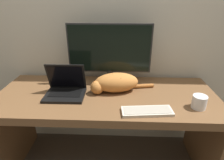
{
  "coord_description": "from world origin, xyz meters",
  "views": [
    {
      "loc": [
        0.1,
        -0.93,
        1.44
      ],
      "look_at": [
        0.05,
        0.31,
        0.87
      ],
      "focal_mm": 30.0,
      "sensor_mm": 36.0,
      "label": 1
    }
  ],
  "objects_px": {
    "laptop": "(65,89)",
    "external_keyboard": "(147,111)",
    "monitor": "(109,52)",
    "cat": "(115,82)",
    "coffee_mug": "(199,102)"
  },
  "relations": [
    {
      "from": "laptop",
      "to": "coffee_mug",
      "type": "relative_size",
      "value": 3.12
    },
    {
      "from": "cat",
      "to": "external_keyboard",
      "type": "bearing_deg",
      "value": -62.47
    },
    {
      "from": "monitor",
      "to": "cat",
      "type": "xyz_separation_m",
      "value": [
        0.05,
        -0.15,
        -0.2
      ]
    },
    {
      "from": "laptop",
      "to": "coffee_mug",
      "type": "height_order",
      "value": "laptop"
    },
    {
      "from": "laptop",
      "to": "external_keyboard",
      "type": "distance_m",
      "value": 0.63
    },
    {
      "from": "laptop",
      "to": "coffee_mug",
      "type": "xyz_separation_m",
      "value": [
        0.95,
        -0.14,
        -0.0
      ]
    },
    {
      "from": "coffee_mug",
      "to": "external_keyboard",
      "type": "bearing_deg",
      "value": -168.25
    },
    {
      "from": "laptop",
      "to": "coffee_mug",
      "type": "bearing_deg",
      "value": -9.2
    },
    {
      "from": "cat",
      "to": "coffee_mug",
      "type": "bearing_deg",
      "value": -29.95
    },
    {
      "from": "coffee_mug",
      "to": "monitor",
      "type": "bearing_deg",
      "value": 149.55
    },
    {
      "from": "laptop",
      "to": "cat",
      "type": "relative_size",
      "value": 0.58
    },
    {
      "from": "monitor",
      "to": "cat",
      "type": "height_order",
      "value": "monitor"
    },
    {
      "from": "laptop",
      "to": "external_keyboard",
      "type": "xyz_separation_m",
      "value": [
        0.59,
        -0.22,
        -0.04
      ]
    },
    {
      "from": "monitor",
      "to": "cat",
      "type": "distance_m",
      "value": 0.26
    },
    {
      "from": "monitor",
      "to": "laptop",
      "type": "distance_m",
      "value": 0.46
    }
  ]
}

